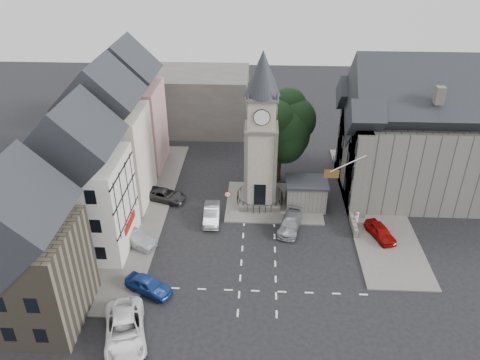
# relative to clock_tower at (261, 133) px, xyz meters

# --- Properties ---
(ground) EXTENTS (120.00, 120.00, 0.00)m
(ground) POSITION_rel_clock_tower_xyz_m (0.00, -7.99, -8.12)
(ground) COLOR black
(ground) RESTS_ON ground
(pavement_west) EXTENTS (6.00, 30.00, 0.14)m
(pavement_west) POSITION_rel_clock_tower_xyz_m (-12.50, -1.99, -8.05)
(pavement_west) COLOR #595651
(pavement_west) RESTS_ON ground
(pavement_east) EXTENTS (6.00, 26.00, 0.14)m
(pavement_east) POSITION_rel_clock_tower_xyz_m (12.00, 0.01, -8.05)
(pavement_east) COLOR #595651
(pavement_east) RESTS_ON ground
(central_island) EXTENTS (10.00, 8.00, 0.16)m
(central_island) POSITION_rel_clock_tower_xyz_m (1.50, 0.01, -8.04)
(central_island) COLOR #595651
(central_island) RESTS_ON ground
(road_markings) EXTENTS (20.00, 8.00, 0.01)m
(road_markings) POSITION_rel_clock_tower_xyz_m (0.00, -13.49, -8.12)
(road_markings) COLOR silver
(road_markings) RESTS_ON ground
(clock_tower) EXTENTS (4.86, 4.86, 16.25)m
(clock_tower) POSITION_rel_clock_tower_xyz_m (0.00, 0.00, 0.00)
(clock_tower) COLOR #4C4944
(clock_tower) RESTS_ON ground
(stone_shelter) EXTENTS (4.30, 3.30, 3.08)m
(stone_shelter) POSITION_rel_clock_tower_xyz_m (4.80, -0.49, -6.57)
(stone_shelter) COLOR slate
(stone_shelter) RESTS_ON ground
(town_tree) EXTENTS (7.20, 7.20, 10.80)m
(town_tree) POSITION_rel_clock_tower_xyz_m (2.00, 5.01, -1.15)
(town_tree) COLOR black
(town_tree) RESTS_ON ground
(warning_sign_post) EXTENTS (0.70, 0.19, 2.85)m
(warning_sign_post) POSITION_rel_clock_tower_xyz_m (-3.20, -2.56, -6.09)
(warning_sign_post) COLOR black
(warning_sign_post) RESTS_ON ground
(terrace_pink) EXTENTS (8.10, 7.60, 12.80)m
(terrace_pink) POSITION_rel_clock_tower_xyz_m (-15.50, 8.01, -1.54)
(terrace_pink) COLOR #B67D82
(terrace_pink) RESTS_ON ground
(terrace_cream) EXTENTS (8.10, 7.60, 12.80)m
(terrace_cream) POSITION_rel_clock_tower_xyz_m (-15.50, 0.01, -1.54)
(terrace_cream) COLOR #F3EECB
(terrace_cream) RESTS_ON ground
(terrace_tudor) EXTENTS (8.10, 7.60, 12.00)m
(terrace_tudor) POSITION_rel_clock_tower_xyz_m (-15.50, -7.99, -1.93)
(terrace_tudor) COLOR silver
(terrace_tudor) RESTS_ON ground
(building_sw_stone) EXTENTS (8.60, 7.60, 10.40)m
(building_sw_stone) POSITION_rel_clock_tower_xyz_m (-17.00, -16.99, -2.77)
(building_sw_stone) COLOR #4D473A
(building_sw_stone) RESTS_ON ground
(backdrop_west) EXTENTS (20.00, 10.00, 8.00)m
(backdrop_west) POSITION_rel_clock_tower_xyz_m (-12.00, 20.01, -4.12)
(backdrop_west) COLOR #4C4944
(backdrop_west) RESTS_ON ground
(east_building) EXTENTS (14.40, 11.40, 12.60)m
(east_building) POSITION_rel_clock_tower_xyz_m (15.59, 3.01, -1.86)
(east_building) COLOR slate
(east_building) RESTS_ON ground
(east_boundary_wall) EXTENTS (0.40, 16.00, 0.90)m
(east_boundary_wall) POSITION_rel_clock_tower_xyz_m (9.20, 2.01, -7.67)
(east_boundary_wall) COLOR slate
(east_boundary_wall) RESTS_ON ground
(flagpole) EXTENTS (3.68, 0.10, 2.74)m
(flagpole) POSITION_rel_clock_tower_xyz_m (8.00, -3.99, -1.12)
(flagpole) COLOR white
(flagpole) RESTS_ON ground
(car_west_blue) EXTENTS (4.40, 3.31, 1.40)m
(car_west_blue) POSITION_rel_clock_tower_xyz_m (-8.86, -13.99, -7.42)
(car_west_blue) COLOR navy
(car_west_blue) RESTS_ON ground
(car_west_silver) EXTENTS (4.39, 3.31, 1.39)m
(car_west_silver) POSITION_rel_clock_tower_xyz_m (-11.50, -7.85, -7.43)
(car_west_silver) COLOR gray
(car_west_silver) RESTS_ON ground
(car_west_grey) EXTENTS (4.96, 3.42, 1.26)m
(car_west_grey) POSITION_rel_clock_tower_xyz_m (-10.14, 0.01, -7.49)
(car_west_grey) COLOR #2E2E30
(car_west_grey) RESTS_ON ground
(car_island_silver) EXTENTS (1.73, 4.45, 1.44)m
(car_island_silver) POSITION_rel_clock_tower_xyz_m (-4.77, -3.49, -7.40)
(car_island_silver) COLOR gray
(car_island_silver) RESTS_ON ground
(car_island_east) EXTENTS (2.95, 4.91, 1.33)m
(car_island_east) POSITION_rel_clock_tower_xyz_m (3.02, -4.71, -7.45)
(car_island_east) COLOR #94979B
(car_island_east) RESTS_ON ground
(car_east_red) EXTENTS (2.83, 4.22, 1.33)m
(car_east_red) POSITION_rel_clock_tower_xyz_m (11.50, -5.65, -7.45)
(car_east_red) COLOR #8A0807
(car_east_red) RESTS_ON ground
(van_sw_white) EXTENTS (4.41, 6.66, 1.70)m
(van_sw_white) POSITION_rel_clock_tower_xyz_m (-9.50, -18.81, -7.27)
(van_sw_white) COLOR silver
(van_sw_white) RESTS_ON ground
(pedestrian) EXTENTS (0.78, 0.72, 1.79)m
(pedestrian) POSITION_rel_clock_tower_xyz_m (9.48, -4.07, -7.22)
(pedestrian) COLOR beige
(pedestrian) RESTS_ON ground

